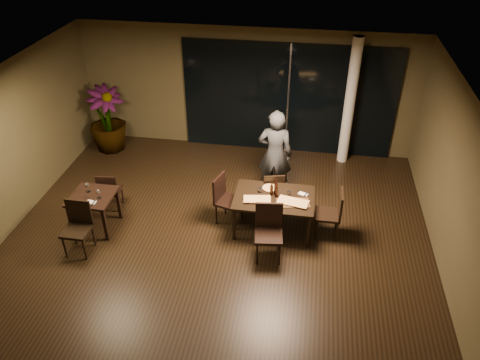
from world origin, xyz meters
name	(u,v)px	position (x,y,z in m)	size (l,w,h in m)	color
ground	(215,250)	(0.00, 0.00, 0.00)	(8.00, 8.00, 0.00)	black
wall_back	(247,89)	(0.00, 4.05, 1.50)	(8.00, 0.10, 3.00)	#443D24
wall_right	(465,205)	(4.05, 0.00, 1.50)	(0.10, 8.00, 3.00)	#443D24
ceiling	(208,98)	(0.00, 0.00, 3.02)	(8.00, 8.00, 0.04)	silver
window_panel	(288,99)	(1.00, 3.96, 1.35)	(5.00, 0.06, 2.70)	black
column	(350,103)	(2.40, 3.65, 1.50)	(0.24, 0.24, 3.00)	silver
main_table	(274,200)	(1.00, 0.80, 0.68)	(1.50, 1.00, 0.75)	black
side_table	(93,201)	(-2.40, 0.30, 0.62)	(0.80, 0.80, 0.75)	black
chair_main_far	(273,190)	(0.93, 1.39, 0.50)	(0.51, 0.51, 0.90)	black
chair_main_near	(269,228)	(0.98, 0.06, 0.58)	(0.54, 0.54, 1.04)	black
chair_main_left	(225,197)	(0.04, 0.91, 0.56)	(0.58, 0.58, 1.01)	black
chair_main_right	(333,211)	(2.11, 0.78, 0.56)	(0.46, 0.46, 0.99)	black
chair_side_far	(109,190)	(-2.33, 0.88, 0.49)	(0.45, 0.45, 0.87)	black
chair_side_near	(78,224)	(-2.42, -0.33, 0.56)	(0.47, 0.47, 1.01)	black
diner	(275,154)	(0.89, 2.00, 0.98)	(0.66, 0.44, 1.95)	#292C2E
potted_plant	(107,119)	(-3.33, 3.31, 0.81)	(0.88, 0.88, 1.62)	#1B4818
pizza_board_left	(257,200)	(0.70, 0.64, 0.76)	(0.52, 0.26, 0.01)	#3F2314
pizza_board_right	(293,203)	(1.36, 0.65, 0.76)	(0.61, 0.30, 0.01)	#3F2714
oblong_pizza_left	(257,199)	(0.70, 0.64, 0.77)	(0.48, 0.22, 0.02)	#6C0C09
oblong_pizza_right	(293,202)	(1.36, 0.65, 0.77)	(0.54, 0.25, 0.02)	maroon
round_pizza	(270,188)	(0.89, 1.06, 0.76)	(0.27, 0.27, 0.01)	red
bottle_a	(272,189)	(0.94, 0.86, 0.89)	(0.06, 0.06, 0.28)	black
bottle_b	(277,191)	(1.04, 0.80, 0.88)	(0.06, 0.06, 0.26)	black
bottle_c	(276,187)	(1.02, 0.89, 0.91)	(0.07, 0.07, 0.32)	black
tumbler_left	(260,190)	(0.72, 0.92, 0.80)	(0.08, 0.08, 0.09)	white
tumbler_right	(289,193)	(1.27, 0.91, 0.79)	(0.07, 0.07, 0.08)	white
napkin_near	(302,203)	(1.52, 0.68, 0.76)	(0.18, 0.10, 0.01)	white
napkin_far	(303,194)	(1.53, 0.97, 0.76)	(0.18, 0.10, 0.01)	silver
wine_glass_a	(88,188)	(-2.51, 0.41, 0.84)	(0.08, 0.08, 0.19)	white
wine_glass_b	(99,194)	(-2.23, 0.25, 0.84)	(0.08, 0.08, 0.18)	white
side_napkin	(91,202)	(-2.32, 0.09, 0.76)	(0.18, 0.11, 0.01)	silver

